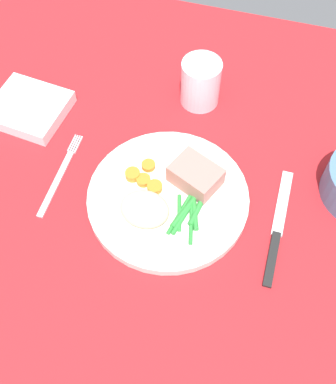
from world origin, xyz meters
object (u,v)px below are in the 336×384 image
object	(u,v)px
meat_portion	(196,174)
water_glass	(200,85)
dinner_plate	(168,198)
napkin	(29,108)
knife	(277,229)
fork	(60,175)

from	to	relation	value
meat_portion	water_glass	size ratio (longest dim) A/B	0.87
dinner_plate	napkin	xyz separation A→B (cm)	(-28.79, 10.82, 0.38)
knife	water_glass	xyz separation A→B (cm)	(-17.97, 22.51, 3.50)
knife	napkin	xyz separation A→B (cm)	(-46.33, 11.10, 0.98)
meat_portion	knife	xyz separation A→B (cm)	(14.11, -4.29, -3.15)
fork	napkin	xyz separation A→B (cm)	(-10.44, 11.08, 0.98)
dinner_plate	napkin	distance (cm)	30.76
fork	napkin	bearing A→B (deg)	131.22
meat_portion	napkin	size ratio (longest dim) A/B	0.59
knife	napkin	distance (cm)	47.65
meat_portion	knife	bearing A→B (deg)	-16.90
meat_portion	fork	bearing A→B (deg)	-168.94
dinner_plate	napkin	bearing A→B (deg)	159.41
fork	napkin	world-z (taller)	napkin
fork	water_glass	world-z (taller)	water_glass
napkin	dinner_plate	bearing A→B (deg)	-20.59
water_glass	napkin	size ratio (longest dim) A/B	0.68
dinner_plate	knife	xyz separation A→B (cm)	(17.54, -0.29, -0.60)
knife	meat_portion	bearing A→B (deg)	160.46
water_glass	napkin	distance (cm)	30.67
fork	knife	distance (cm)	35.89
meat_portion	knife	distance (cm)	15.08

